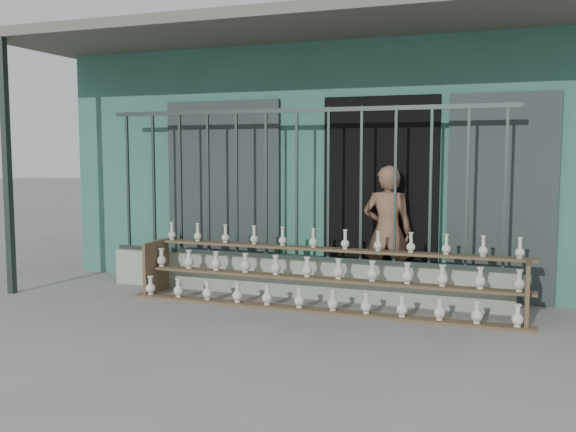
% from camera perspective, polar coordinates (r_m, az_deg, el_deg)
% --- Properties ---
extents(ground, '(60.00, 60.00, 0.00)m').
position_cam_1_polar(ground, '(6.62, -3.03, -9.45)').
color(ground, slate).
extents(workshop_building, '(7.40, 6.60, 3.21)m').
position_cam_1_polar(workshop_building, '(10.41, 6.20, 5.04)').
color(workshop_building, '#2D6052').
rests_on(workshop_building, ground).
extents(parapet_wall, '(5.00, 0.20, 0.45)m').
position_cam_1_polar(parapet_wall, '(7.75, 0.77, -5.51)').
color(parapet_wall, gray).
rests_on(parapet_wall, ground).
extents(security_fence, '(5.00, 0.04, 1.80)m').
position_cam_1_polar(security_fence, '(7.61, 0.78, 2.82)').
color(security_fence, '#283330').
rests_on(security_fence, parapet_wall).
extents(shelf_rack, '(4.50, 0.68, 0.85)m').
position_cam_1_polar(shelf_rack, '(7.20, 3.06, -5.28)').
color(shelf_rack, brown).
rests_on(shelf_rack, ground).
extents(elderly_woman, '(0.61, 0.42, 1.58)m').
position_cam_1_polar(elderly_woman, '(7.68, 8.84, -1.41)').
color(elderly_woman, brown).
rests_on(elderly_woman, ground).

